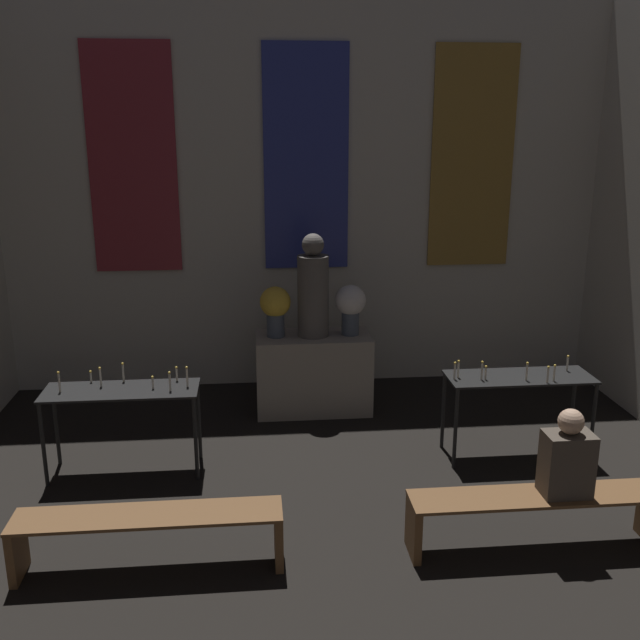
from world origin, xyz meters
TOP-DOWN VIEW (x-y plane):
  - wall_back at (0.00, 11.41)m, footprint 7.30×0.16m
  - altar at (0.00, 10.43)m, footprint 1.27×0.64m
  - statue at (0.00, 10.43)m, footprint 0.34×0.34m
  - flower_vase_left at (-0.41, 10.43)m, footprint 0.34×0.34m
  - flower_vase_right at (0.41, 10.43)m, footprint 0.34×0.34m
  - candle_rack_left at (-1.86, 9.10)m, footprint 1.39×0.50m
  - candle_rack_right at (1.86, 9.10)m, footprint 1.39×0.50m
  - pew_back_left at (-1.44, 7.54)m, footprint 1.93×0.36m
  - pew_back_right at (1.44, 7.54)m, footprint 1.93×0.36m
  - person_seated at (1.65, 7.54)m, footprint 0.36×0.24m

SIDE VIEW (x-z plane):
  - pew_back_left at x=-1.44m, z-range 0.10..0.55m
  - pew_back_right at x=1.44m, z-range 0.10..0.55m
  - altar at x=0.00m, z-range 0.00..0.88m
  - candle_rack_right at x=1.86m, z-range 0.22..1.22m
  - candle_rack_left at x=-1.86m, z-range 0.21..1.23m
  - person_seated at x=1.65m, z-range 0.40..1.08m
  - flower_vase_left at x=-0.41m, z-range 0.93..1.49m
  - flower_vase_right at x=0.41m, z-range 0.93..1.49m
  - statue at x=0.00m, z-range 0.82..1.96m
  - wall_back at x=0.00m, z-range 0.02..4.60m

